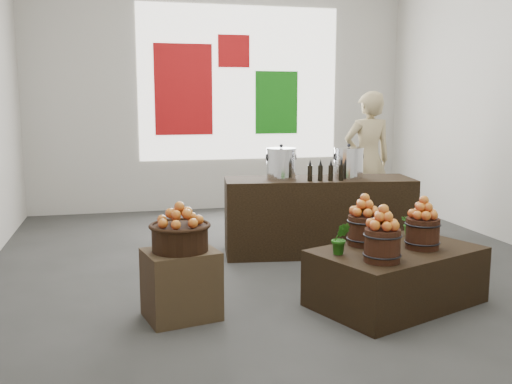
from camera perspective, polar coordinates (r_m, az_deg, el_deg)
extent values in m
plane|color=#363634|center=(6.01, 2.55, -7.64)|extent=(7.00, 7.00, 0.00)
cube|color=#B6B3A8|center=(9.17, -3.50, 10.78)|extent=(6.00, 0.04, 4.00)
cube|color=white|center=(9.21, -1.61, 10.79)|extent=(3.20, 0.02, 2.40)
cube|color=#AA0D0F|center=(9.06, -7.26, 10.12)|extent=(0.90, 0.04, 1.40)
cube|color=#136C10|center=(9.34, 2.06, 8.92)|extent=(0.70, 0.04, 1.00)
cube|color=#AA0D0F|center=(9.21, -2.24, 13.90)|extent=(0.50, 0.04, 0.50)
cube|color=#4A3C22|center=(4.67, -7.50, -9.12)|extent=(0.64, 0.57, 0.56)
cylinder|color=black|center=(4.56, -7.60, -4.59)|extent=(0.45, 0.45, 0.20)
cube|color=black|center=(5.08, 13.84, -8.18)|extent=(1.62, 1.32, 0.49)
cylinder|color=#33160D|center=(4.57, 12.51, -5.23)|extent=(0.28, 0.28, 0.26)
cylinder|color=#33160D|center=(5.06, 16.31, -4.00)|extent=(0.28, 0.28, 0.26)
cylinder|color=#33160D|center=(5.06, 10.74, -3.79)|extent=(0.28, 0.28, 0.26)
imported|color=#1E5A13|center=(5.48, 15.40, -3.02)|extent=(0.28, 0.26, 0.25)
imported|color=#1E5A13|center=(4.72, 8.45, -4.61)|extent=(0.18, 0.16, 0.27)
cube|color=black|center=(6.55, 6.24, -2.38)|extent=(2.19, 0.96, 0.86)
cylinder|color=silver|center=(6.38, 2.52, 2.78)|extent=(0.33, 0.33, 0.33)
cylinder|color=silver|center=(6.53, 9.22, 2.82)|extent=(0.33, 0.33, 0.33)
imported|color=#9E8C61|center=(7.94, 11.09, 3.15)|extent=(0.69, 0.46, 1.86)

